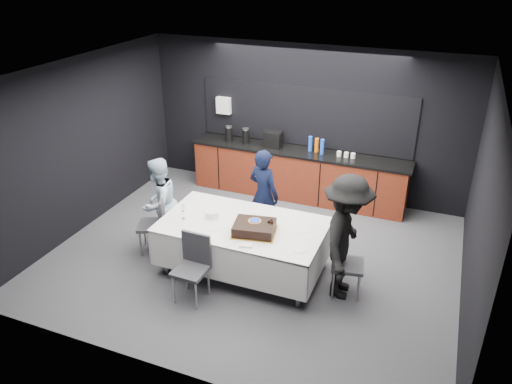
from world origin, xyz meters
TOP-DOWN VIEW (x-y plane):
  - ground at (0.00, 0.00)m, footprint 6.00×6.00m
  - room_shell at (0.00, 0.00)m, footprint 6.04×5.04m
  - kitchenette at (-0.02, 2.22)m, footprint 4.10×0.64m
  - party_table at (0.00, -0.40)m, footprint 2.32×1.32m
  - cake_assembly at (0.24, -0.56)m, footprint 0.67×0.58m
  - plate_stack at (-0.49, -0.39)m, footprint 0.20×0.20m
  - loose_plate_near at (-0.33, -0.66)m, footprint 0.18×0.18m
  - loose_plate_right_a at (0.84, -0.24)m, footprint 0.22×0.22m
  - loose_plate_right_b at (0.94, -0.75)m, footprint 0.18×0.18m
  - loose_plate_far at (0.05, 0.01)m, footprint 0.19×0.19m
  - fork_pile at (0.27, -0.92)m, footprint 0.19×0.14m
  - champagne_flute at (-0.85, -0.58)m, footprint 0.06×0.06m
  - chair_left at (-1.43, -0.41)m, footprint 0.55×0.55m
  - chair_right at (1.44, -0.39)m, footprint 0.48×0.48m
  - chair_near at (-0.38, -1.20)m, footprint 0.43×0.43m
  - person_center at (-0.08, 0.62)m, footprint 0.64×0.51m
  - person_left at (-1.49, -0.21)m, footprint 0.62×0.76m
  - person_right at (1.46, -0.40)m, footprint 0.71×1.17m

SIDE VIEW (x-z plane):
  - ground at x=0.00m, z-range 0.00..0.00m
  - chair_left at x=-1.43m, z-range 0.07..1.00m
  - chair_right at x=1.44m, z-range 0.07..1.00m
  - chair_near at x=-0.38m, z-range 0.07..1.00m
  - kitchenette at x=-0.02m, z-range -0.48..1.57m
  - party_table at x=0.00m, z-range 0.25..1.03m
  - person_left at x=-1.49m, z-range 0.00..1.46m
  - person_center at x=-0.08m, z-range 0.00..1.52m
  - loose_plate_near at x=-0.33m, z-range 0.78..0.79m
  - loose_plate_right_a at x=0.84m, z-range 0.78..0.79m
  - loose_plate_right_b at x=0.94m, z-range 0.78..0.79m
  - loose_plate_far at x=0.05m, z-range 0.78..0.79m
  - fork_pile at x=0.27m, z-range 0.78..0.81m
  - plate_stack at x=-0.49m, z-range 0.78..0.88m
  - cake_assembly at x=0.24m, z-range 0.76..0.94m
  - person_right at x=1.46m, z-range 0.00..1.76m
  - champagne_flute at x=-0.85m, z-range 0.83..1.05m
  - room_shell at x=0.00m, z-range 0.45..3.27m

